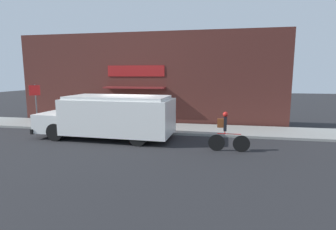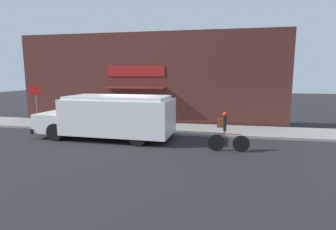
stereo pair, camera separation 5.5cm
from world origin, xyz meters
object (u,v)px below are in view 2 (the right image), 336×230
stop_sign_post (36,98)px  school_bus (111,116)px  trash_bin (104,116)px  cyclist (226,133)px

stop_sign_post → school_bus: bearing=-17.4°
school_bus → trash_bin: school_bus is taller
school_bus → stop_sign_post: size_ratio=2.78×
school_bus → cyclist: (5.58, -1.22, -0.34)m
trash_bin → cyclist: bearing=-31.5°
school_bus → trash_bin: 4.01m
school_bus → stop_sign_post: (-5.48, 1.72, 0.65)m
stop_sign_post → trash_bin: size_ratio=3.18×
cyclist → trash_bin: cyclist is taller
cyclist → stop_sign_post: bearing=164.1°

